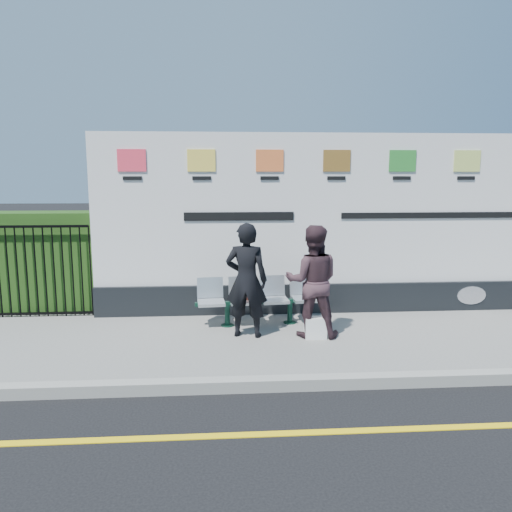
{
  "coord_description": "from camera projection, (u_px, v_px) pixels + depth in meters",
  "views": [
    {
      "loc": [
        -1.4,
        -4.39,
        2.44
      ],
      "look_at": [
        -0.88,
        2.9,
        1.25
      ],
      "focal_mm": 35.0,
      "sensor_mm": 36.0,
      "label": 1
    }
  ],
  "objects": [
    {
      "name": "ground",
      "position": [
        369.0,
        431.0,
        4.81
      ],
      "size": [
        80.0,
        80.0,
        0.0
      ],
      "primitive_type": "plane",
      "color": "black"
    },
    {
      "name": "pavement",
      "position": [
        318.0,
        340.0,
        7.27
      ],
      "size": [
        14.0,
        3.0,
        0.12
      ],
      "primitive_type": "cube",
      "color": "slate",
      "rests_on": "ground"
    },
    {
      "name": "kerb",
      "position": [
        344.0,
        382.0,
        5.79
      ],
      "size": [
        14.0,
        0.18,
        0.14
      ],
      "primitive_type": "cube",
      "color": "gray",
      "rests_on": "ground"
    },
    {
      "name": "yellow_line",
      "position": [
        369.0,
        430.0,
        4.81
      ],
      "size": [
        14.0,
        0.1,
        0.01
      ],
      "primitive_type": "cube",
      "color": "yellow",
      "rests_on": "ground"
    },
    {
      "name": "billboard",
      "position": [
        334.0,
        236.0,
        8.41
      ],
      "size": [
        8.0,
        0.3,
        3.0
      ],
      "color": "black",
      "rests_on": "pavement"
    },
    {
      "name": "hedge",
      "position": [
        36.0,
        261.0,
        8.57
      ],
      "size": [
        2.35,
        0.7,
        1.7
      ],
      "primitive_type": "cube",
      "color": "#224514",
      "rests_on": "pavement"
    },
    {
      "name": "railing",
      "position": [
        27.0,
        271.0,
        8.14
      ],
      "size": [
        2.05,
        0.06,
        1.54
      ],
      "primitive_type": null,
      "color": "black",
      "rests_on": "pavement"
    },
    {
      "name": "bench",
      "position": [
        259.0,
        312.0,
        7.8
      ],
      "size": [
        1.93,
        0.66,
        0.41
      ],
      "primitive_type": null,
      "rotation": [
        0.0,
        0.0,
        0.08
      ],
      "color": "silver",
      "rests_on": "pavement"
    },
    {
      "name": "woman_left",
      "position": [
        247.0,
        280.0,
        7.15
      ],
      "size": [
        0.67,
        0.51,
        1.66
      ],
      "primitive_type": "imported",
      "rotation": [
        0.0,
        0.0,
        2.94
      ],
      "color": "black",
      "rests_on": "pavement"
    },
    {
      "name": "woman_right",
      "position": [
        312.0,
        281.0,
        7.16
      ],
      "size": [
        0.87,
        0.72,
        1.62
      ],
      "primitive_type": "imported",
      "rotation": [
        0.0,
        0.0,
        3.0
      ],
      "color": "#3C272E",
      "rests_on": "pavement"
    },
    {
      "name": "handbag_brown",
      "position": [
        243.0,
        293.0,
        7.72
      ],
      "size": [
        0.27,
        0.13,
        0.2
      ],
      "primitive_type": "cube",
      "rotation": [
        0.0,
        0.0,
        0.09
      ],
      "color": "black",
      "rests_on": "bench"
    },
    {
      "name": "carrier_bag_white",
      "position": [
        315.0,
        328.0,
        7.16
      ],
      "size": [
        0.31,
        0.18,
        0.31
      ],
      "primitive_type": "cube",
      "color": "silver",
      "rests_on": "pavement"
    }
  ]
}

